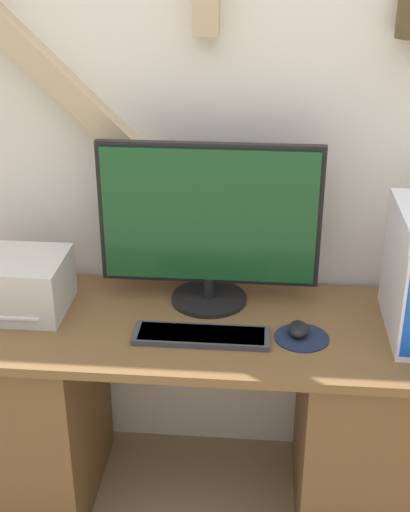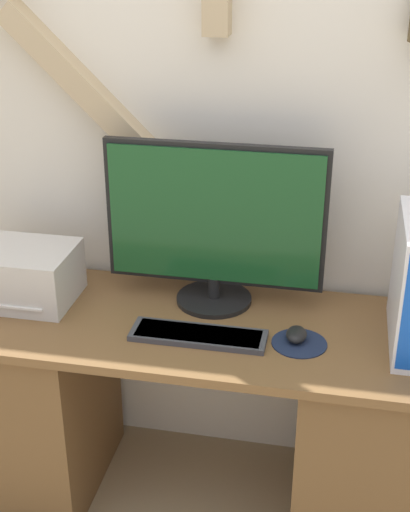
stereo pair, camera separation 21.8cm
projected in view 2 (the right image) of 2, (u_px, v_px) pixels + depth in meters
wall_back at (213, 103)px, 2.34m from camera, size 6.40×0.16×2.80m
desk at (195, 411)px, 2.45m from camera, size 1.68×0.60×0.73m
monitor at (215, 222)px, 2.31m from camera, size 0.72×0.26×0.55m
keyboard at (198, 335)px, 2.21m from camera, size 0.42×0.13×0.02m
mousepad at (299, 343)px, 2.18m from camera, size 0.17×0.17×0.00m
mouse at (296, 334)px, 2.19m from camera, size 0.06×0.09×0.04m
printer at (23, 274)px, 2.40m from camera, size 0.34×0.28×0.19m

